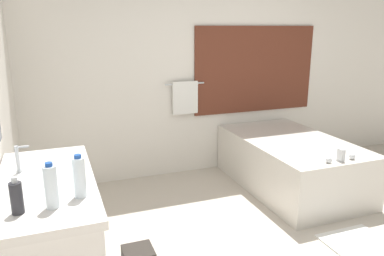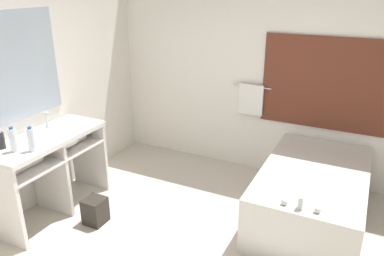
{
  "view_description": "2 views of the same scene",
  "coord_description": "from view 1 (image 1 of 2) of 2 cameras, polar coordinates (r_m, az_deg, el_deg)",
  "views": [
    {
      "loc": [
        -1.81,
        -2.1,
        1.8
      ],
      "look_at": [
        -0.63,
        1.03,
        0.91
      ],
      "focal_mm": 35.0,
      "sensor_mm": 36.0,
      "label": 1
    },
    {
      "loc": [
        1.06,
        -2.34,
        2.41
      ],
      "look_at": [
        -0.58,
        1.0,
        0.94
      ],
      "focal_mm": 35.0,
      "sensor_mm": 36.0,
      "label": 2
    }
  ],
  "objects": [
    {
      "name": "wall_back_with_blinds",
      "position": [
        4.73,
        2.35,
        9.42
      ],
      "size": [
        7.4,
        0.13,
        2.7
      ],
      "color": "white",
      "rests_on": "ground_plane"
    },
    {
      "name": "sink_faucet",
      "position": [
        2.64,
        -24.96,
        -4.41
      ],
      "size": [
        0.09,
        0.04,
        0.18
      ],
      "color": "silver",
      "rests_on": "vanity_counter"
    },
    {
      "name": "bathtub",
      "position": [
        4.48,
        14.73,
        -4.85
      ],
      "size": [
        1.04,
        1.76,
        0.7
      ],
      "color": "silver",
      "rests_on": "ground_plane"
    },
    {
      "name": "vanity_counter",
      "position": [
        2.6,
        -20.85,
        -12.06
      ],
      "size": [
        0.57,
        1.28,
        0.9
      ],
      "color": "white",
      "rests_on": "ground_plane"
    },
    {
      "name": "bath_mat",
      "position": [
        3.63,
        24.7,
        -16.18
      ],
      "size": [
        0.54,
        0.6,
        0.02
      ],
      "color": "white",
      "rests_on": "ground_plane"
    },
    {
      "name": "water_bottle_1",
      "position": [
        2.14,
        -16.79,
        -7.18
      ],
      "size": [
        0.07,
        0.07,
        0.25
      ],
      "color": "white",
      "rests_on": "vanity_counter"
    },
    {
      "name": "soap_dispenser",
      "position": [
        2.08,
        -25.17,
        -9.57
      ],
      "size": [
        0.06,
        0.06,
        0.19
      ],
      "color": "#28282D",
      "rests_on": "vanity_counter"
    },
    {
      "name": "water_bottle_2",
      "position": [
        2.06,
        -20.69,
        -8.35
      ],
      "size": [
        0.07,
        0.07,
        0.25
      ],
      "color": "white",
      "rests_on": "vanity_counter"
    }
  ]
}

